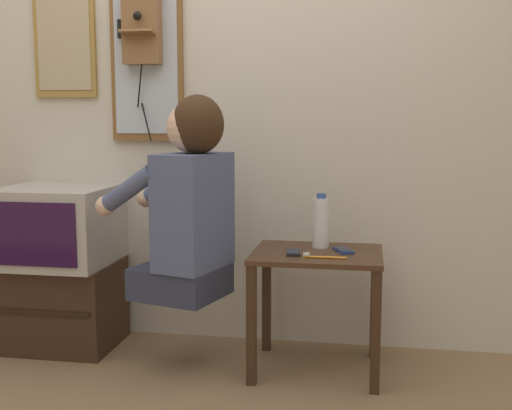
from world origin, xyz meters
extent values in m
cube|color=beige|center=(0.00, 1.07, 1.27)|extent=(6.80, 0.05, 2.55)
cube|color=#422819|center=(0.53, 0.69, 0.53)|extent=(0.57, 0.47, 0.02)
cube|color=#382215|center=(0.28, 0.48, 0.26)|extent=(0.04, 0.04, 0.52)
cube|color=#382215|center=(0.79, 0.48, 0.26)|extent=(0.04, 0.04, 0.52)
cube|color=#382215|center=(0.28, 0.90, 0.26)|extent=(0.04, 0.04, 0.52)
cube|color=#382215|center=(0.79, 0.90, 0.26)|extent=(0.04, 0.04, 0.52)
cube|color=#2D3347|center=(-0.07, 0.61, 0.41)|extent=(0.44, 0.43, 0.14)
cube|color=#4C567A|center=(0.00, 0.59, 0.73)|extent=(0.31, 0.40, 0.50)
sphere|color=#DBAD8E|center=(0.00, 0.59, 1.09)|extent=(0.22, 0.22, 0.22)
ellipsoid|color=#382314|center=(0.03, 0.58, 1.10)|extent=(0.28, 0.28, 0.25)
cylinder|color=#4C567A|center=(-0.27, 0.51, 0.83)|extent=(0.30, 0.15, 0.22)
cylinder|color=#4C567A|center=(-0.18, 0.80, 0.83)|extent=(0.30, 0.15, 0.22)
sphere|color=#DBAD8E|center=(-0.39, 0.54, 0.75)|extent=(0.09, 0.09, 0.09)
sphere|color=#DBAD8E|center=(-0.30, 0.83, 0.75)|extent=(0.09, 0.09, 0.09)
cube|color=#382316|center=(-0.76, 0.80, 0.21)|extent=(0.59, 0.42, 0.42)
cube|color=black|center=(-0.76, 0.58, 0.23)|extent=(0.53, 0.01, 0.02)
cube|color=#ADA89E|center=(-0.74, 0.80, 0.61)|extent=(0.52, 0.52, 0.38)
cube|color=#280F33|center=(-0.74, 0.54, 0.61)|extent=(0.43, 0.01, 0.29)
cube|color=brown|center=(-0.35, 0.99, 1.58)|extent=(0.18, 0.11, 0.39)
cube|color=brown|center=(-0.35, 0.91, 1.54)|extent=(0.17, 0.07, 0.03)
cone|color=black|center=(-0.35, 0.89, 1.61)|extent=(0.04, 0.05, 0.04)
cylinder|color=black|center=(-0.47, 0.99, 1.57)|extent=(0.03, 0.03, 0.09)
cylinder|color=black|center=(-0.37, 0.97, 1.29)|extent=(0.04, 0.04, 0.22)
cylinder|color=black|center=(-0.34, 0.98, 1.11)|extent=(0.07, 0.06, 0.19)
cube|color=olive|center=(-0.79, 1.03, 1.50)|extent=(0.33, 0.02, 0.52)
cube|color=tan|center=(-0.79, 1.02, 1.50)|extent=(0.28, 0.01, 0.45)
cube|color=brown|center=(-0.35, 1.03, 1.38)|extent=(0.37, 0.03, 0.73)
cube|color=#B2BCC6|center=(-0.35, 1.01, 1.38)|extent=(0.33, 0.01, 0.66)
cube|color=black|center=(0.44, 0.63, 0.55)|extent=(0.07, 0.13, 0.01)
cube|color=black|center=(0.44, 0.63, 0.56)|extent=(0.06, 0.10, 0.00)
cube|color=navy|center=(0.65, 0.71, 0.55)|extent=(0.10, 0.14, 0.01)
cube|color=black|center=(0.65, 0.71, 0.56)|extent=(0.09, 0.11, 0.00)
cylinder|color=silver|center=(0.54, 0.80, 0.66)|extent=(0.08, 0.08, 0.23)
cylinder|color=#2D4C8C|center=(0.54, 0.80, 0.78)|extent=(0.04, 0.04, 0.02)
cylinder|color=orange|center=(0.58, 0.56, 0.55)|extent=(0.18, 0.01, 0.01)
cube|color=white|center=(0.50, 0.56, 0.56)|extent=(0.03, 0.01, 0.01)
camera|label=1|loc=(0.74, -2.09, 1.14)|focal=45.00mm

